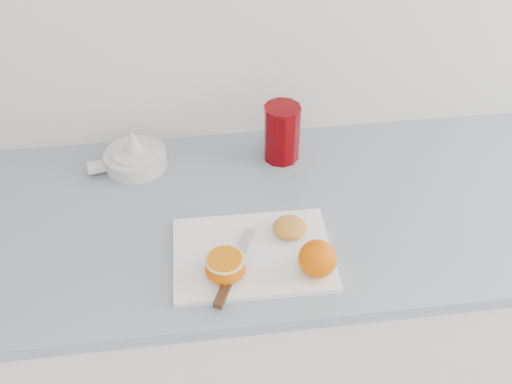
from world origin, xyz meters
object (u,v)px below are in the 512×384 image
Objects in this scene: counter at (244,327)px; half_orange at (225,267)px; cutting_board at (253,254)px; citrus_juicer at (135,156)px; red_tumbler at (282,135)px.

counter is 33.07× the size of half_orange.
citrus_juicer is at bearing 126.36° from cutting_board.
red_tumbler reaches higher than counter.
half_orange is at bearing -104.74° from counter.
red_tumbler is (0.36, -0.01, 0.04)m from citrus_juicer.
cutting_board is at bearing -108.83° from red_tumbler.
citrus_juicer is 1.31× the size of red_tumbler.
half_orange is at bearing -64.43° from citrus_juicer.
red_tumbler reaches higher than half_orange.
cutting_board is 0.42m from citrus_juicer.
half_orange reaches higher than counter.
counter is 0.47m from cutting_board.
half_orange is at bearing -114.29° from red_tumbler.
red_tumbler reaches higher than cutting_board.
red_tumbler is (0.17, 0.38, 0.03)m from half_orange.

